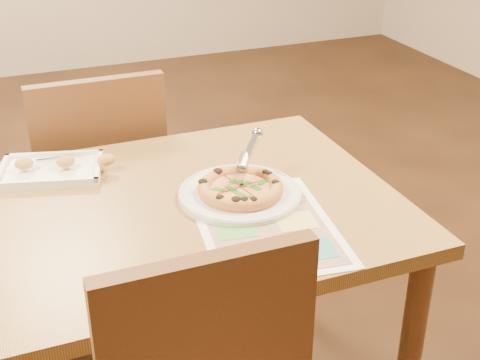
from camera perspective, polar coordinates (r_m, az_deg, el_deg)
name	(u,v)px	position (r m, az deg, el deg)	size (l,w,h in m)	color
dining_table	(143,240)	(1.72, -8.29, -5.08)	(1.30, 0.85, 0.72)	olive
chair_far	(99,167)	(2.27, -11.93, 1.09)	(0.42, 0.42, 0.47)	brown
plate	(240,194)	(1.71, 0.00, -1.23)	(0.32, 0.32, 0.02)	silver
pizza	(241,188)	(1.70, 0.05, -0.72)	(0.22, 0.22, 0.03)	#DB8E4B
pizza_cutter	(247,157)	(1.72, 0.64, 2.00)	(0.12, 0.14, 0.10)	silver
appetizer_tray	(54,170)	(1.90, -15.60, 0.83)	(0.33, 0.25, 0.05)	white
menu	(266,226)	(1.59, 2.27, -3.94)	(0.32, 0.44, 0.01)	white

